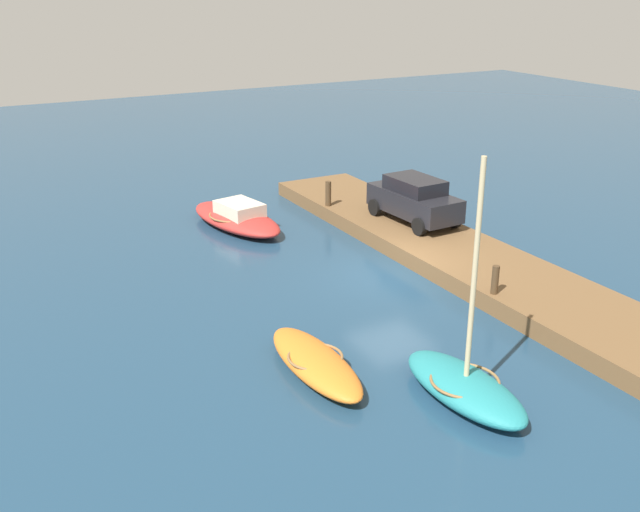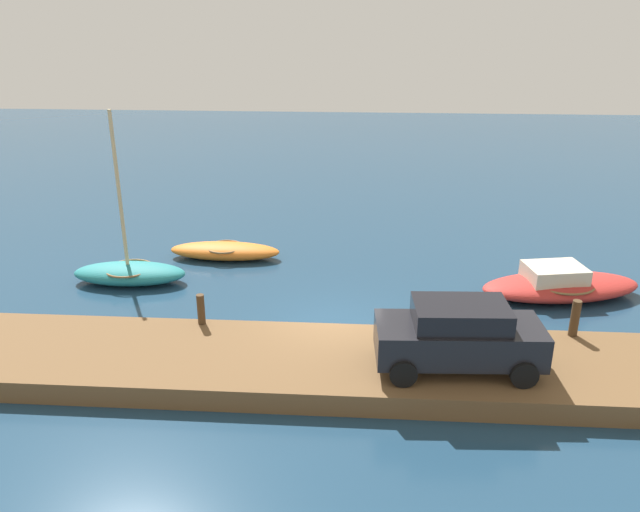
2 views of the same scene
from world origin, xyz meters
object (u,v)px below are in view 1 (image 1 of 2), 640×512
rowboat_teal (464,385)px  rowboat_orange (315,362)px  motorboat_red (237,217)px  mooring_post_west (495,280)px  mooring_post_mid_west (328,194)px  parked_car (414,199)px

rowboat_teal → rowboat_orange: 3.65m
motorboat_red → rowboat_teal: bearing=168.6°
motorboat_red → mooring_post_west: bearing=-171.7°
mooring_post_mid_west → parked_car: bearing=-150.7°
mooring_post_mid_west → motorboat_red: bearing=78.8°
motorboat_red → mooring_post_mid_west: mooring_post_mid_west is taller
rowboat_teal → mooring_post_mid_west: bearing=-17.5°
mooring_post_west → rowboat_orange: bearing=96.4°
mooring_post_west → mooring_post_mid_west: (9.93, 0.00, 0.07)m
rowboat_teal → motorboat_red: size_ratio=1.06×
motorboat_red → mooring_post_west: size_ratio=6.29×
rowboat_orange → parked_car: (7.35, -8.11, 1.12)m
mooring_post_west → motorboat_red: bearing=19.0°
mooring_post_mid_west → rowboat_orange: bearing=149.5°
rowboat_orange → motorboat_red: bearing=-12.1°
motorboat_red → parked_car: 6.89m
motorboat_red → parked_car: (-4.01, -5.52, 1.01)m
rowboat_orange → parked_car: size_ratio=1.03×
mooring_post_west → parked_car: 6.91m
rowboat_orange → mooring_post_mid_west: 12.37m
rowboat_teal → mooring_post_west: bearing=-49.7°
rowboat_teal → motorboat_red: rowboat_teal is taller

